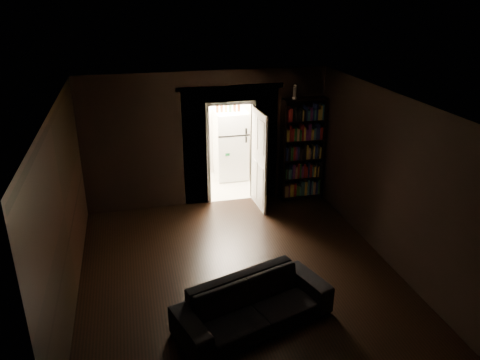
% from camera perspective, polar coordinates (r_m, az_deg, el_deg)
% --- Properties ---
extents(ground, '(5.50, 5.50, 0.00)m').
position_cam_1_polar(ground, '(7.75, -0.20, -11.13)').
color(ground, black).
rests_on(ground, ground).
extents(room_walls, '(5.02, 5.61, 2.84)m').
position_cam_1_polar(room_walls, '(7.94, -2.08, 3.29)').
color(room_walls, black).
rests_on(room_walls, ground).
extents(kitchen_alcove, '(2.20, 1.80, 2.60)m').
position_cam_1_polar(kitchen_alcove, '(10.80, -2.41, 5.87)').
color(kitchen_alcove, beige).
rests_on(kitchen_alcove, ground).
extents(sofa, '(2.33, 1.55, 0.83)m').
position_cam_1_polar(sofa, '(6.49, 1.68, -14.21)').
color(sofa, black).
rests_on(sofa, ground).
extents(bookshelf, '(0.95, 0.63, 2.20)m').
position_cam_1_polar(bookshelf, '(10.02, 7.57, 3.71)').
color(bookshelf, black).
rests_on(bookshelf, ground).
extents(refrigerator, '(0.77, 0.71, 1.65)m').
position_cam_1_polar(refrigerator, '(11.12, -1.13, 4.30)').
color(refrigerator, white).
rests_on(refrigerator, ground).
extents(door, '(0.09, 0.85, 2.05)m').
position_cam_1_polar(door, '(9.52, 2.35, 2.39)').
color(door, white).
rests_on(door, ground).
extents(figurine, '(0.10, 0.10, 0.30)m').
position_cam_1_polar(figurine, '(9.59, 6.68, 10.63)').
color(figurine, silver).
rests_on(figurine, bookshelf).
extents(bottles, '(0.70, 0.32, 0.29)m').
position_cam_1_polar(bottles, '(10.74, -1.46, 9.02)').
color(bottles, black).
rests_on(bottles, refrigerator).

